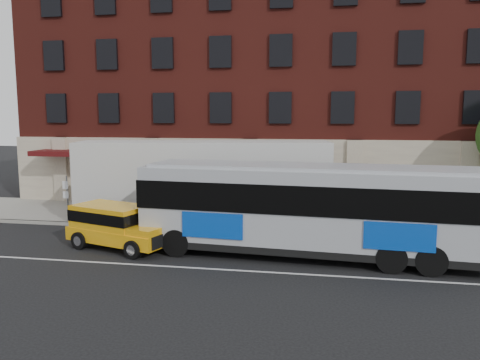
% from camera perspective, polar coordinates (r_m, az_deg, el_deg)
% --- Properties ---
extents(ground, '(120.00, 120.00, 0.00)m').
position_cam_1_polar(ground, '(17.51, -5.02, -10.89)').
color(ground, black).
rests_on(ground, ground).
extents(sidewalk, '(60.00, 6.00, 0.15)m').
position_cam_1_polar(sidewalk, '(25.98, 0.18, -4.46)').
color(sidewalk, gray).
rests_on(sidewalk, ground).
extents(kerb, '(60.00, 0.25, 0.15)m').
position_cam_1_polar(kerb, '(23.10, -1.12, -6.02)').
color(kerb, gray).
rests_on(kerb, ground).
extents(lane_line, '(60.00, 0.12, 0.01)m').
position_cam_1_polar(lane_line, '(17.97, -4.60, -10.37)').
color(lane_line, silver).
rests_on(lane_line, ground).
extents(building, '(30.00, 12.10, 15.00)m').
position_cam_1_polar(building, '(33.26, 2.58, 11.25)').
color(building, maroon).
rests_on(building, sidewalk).
extents(sign_pole, '(0.30, 0.20, 2.50)m').
position_cam_1_polar(sign_pole, '(25.96, -19.81, -1.85)').
color(sign_pole, slate).
rests_on(sign_pole, ground).
extents(city_bus, '(13.48, 3.82, 3.64)m').
position_cam_1_polar(city_bus, '(19.02, 8.18, -3.16)').
color(city_bus, '#A7ABB1').
rests_on(city_bus, ground).
extents(yellow_suv, '(4.85, 3.15, 1.81)m').
position_cam_1_polar(yellow_suv, '(20.95, -14.43, -5.03)').
color(yellow_suv, '#FFAE12').
rests_on(yellow_suv, ground).
extents(shipping_container, '(12.92, 4.74, 4.22)m').
position_cam_1_polar(shipping_container, '(24.62, -4.28, -0.40)').
color(shipping_container, black).
rests_on(shipping_container, ground).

